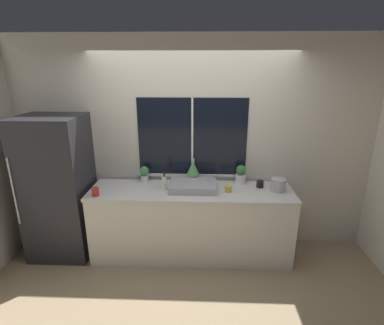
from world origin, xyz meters
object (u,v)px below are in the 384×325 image
(refrigerator, at_px, (59,187))
(soap_bottle, at_px, (164,183))
(potted_plant_center, at_px, (193,171))
(sink, at_px, (193,186))
(potted_plant_right, at_px, (241,174))
(mug_yellow, at_px, (228,189))
(mug_red, at_px, (95,192))
(potted_plant_left, at_px, (144,173))
(mug_black, at_px, (260,184))
(kettle, at_px, (278,184))

(refrigerator, distance_m, soap_bottle, 1.33)
(potted_plant_center, distance_m, soap_bottle, 0.42)
(sink, distance_m, potted_plant_right, 0.64)
(potted_plant_center, relative_size, mug_yellow, 3.67)
(soap_bottle, bearing_deg, potted_plant_center, 35.44)
(potted_plant_right, bearing_deg, mug_red, -165.35)
(mug_red, relative_size, mug_yellow, 1.24)
(potted_plant_left, relative_size, mug_yellow, 2.63)
(soap_bottle, relative_size, mug_yellow, 2.71)
(sink, xyz_separation_m, mug_black, (0.83, 0.09, -0.00))
(mug_red, xyz_separation_m, mug_yellow, (1.54, 0.17, -0.01))
(potted_plant_left, relative_size, mug_red, 2.12)
(potted_plant_center, bearing_deg, mug_yellow, -32.81)
(potted_plant_left, xyz_separation_m, mug_yellow, (1.05, -0.28, -0.08))
(potted_plant_center, relative_size, mug_black, 3.30)
(sink, height_order, soap_bottle, sink)
(potted_plant_center, bearing_deg, mug_red, -158.00)
(potted_plant_left, relative_size, kettle, 1.20)
(potted_plant_left, relative_size, soap_bottle, 0.97)
(refrigerator, bearing_deg, kettle, -0.51)
(potted_plant_right, relative_size, soap_bottle, 1.13)
(potted_plant_left, height_order, kettle, potted_plant_left)
(mug_yellow, height_order, kettle, kettle)
(soap_bottle, bearing_deg, mug_red, -164.92)
(refrigerator, relative_size, kettle, 10.21)
(potted_plant_left, bearing_deg, sink, -18.57)
(soap_bottle, height_order, mug_red, soap_bottle)
(potted_plant_right, bearing_deg, sink, -160.54)
(sink, relative_size, mug_red, 5.70)
(potted_plant_left, xyz_separation_m, soap_bottle, (0.29, -0.24, -0.03))
(soap_bottle, xyz_separation_m, mug_black, (1.17, 0.12, -0.05))
(mug_yellow, bearing_deg, mug_red, -173.60)
(potted_plant_left, distance_m, potted_plant_right, 1.23)
(potted_plant_right, relative_size, mug_black, 2.76)
(soap_bottle, bearing_deg, kettle, 0.72)
(soap_bottle, bearing_deg, potted_plant_left, 139.96)
(sink, bearing_deg, refrigerator, 179.57)
(sink, height_order, potted_plant_right, sink)
(sink, height_order, mug_black, sink)
(potted_plant_left, height_order, mug_red, potted_plant_left)
(potted_plant_left, xyz_separation_m, potted_plant_center, (0.63, -0.00, 0.05))
(refrigerator, distance_m, sink, 1.67)
(potted_plant_center, height_order, soap_bottle, potted_plant_center)
(soap_bottle, bearing_deg, sink, 4.76)
(sink, relative_size, soap_bottle, 2.60)
(sink, relative_size, mug_black, 6.35)
(mug_black, bearing_deg, refrigerator, -178.21)
(mug_black, height_order, mug_yellow, mug_black)
(sink, relative_size, kettle, 3.21)
(mug_black, distance_m, mug_yellow, 0.43)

